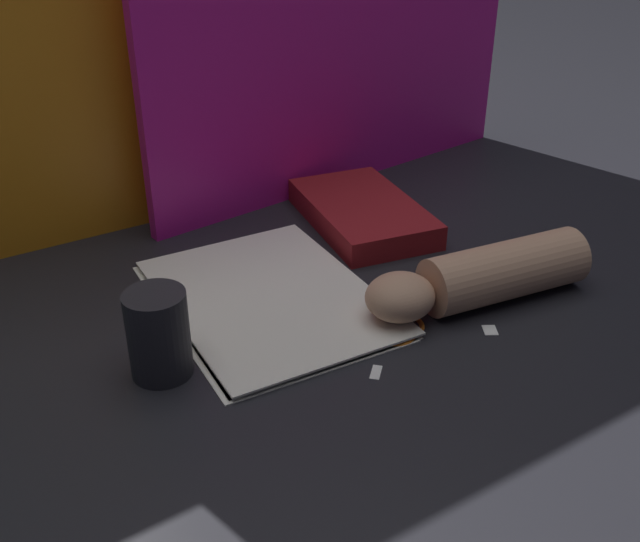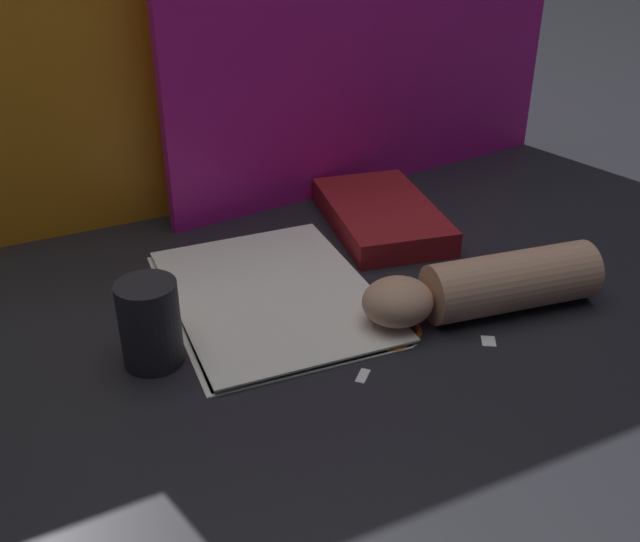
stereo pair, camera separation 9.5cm
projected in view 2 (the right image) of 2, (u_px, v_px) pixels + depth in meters
ground_plane at (294, 307)px, 0.99m from camera, size 6.00×6.00×0.00m
backdrop_panel_left at (54, 69)px, 1.08m from camera, size 0.79×0.12×0.50m
backdrop_panel_center at (200, 25)px, 1.13m from camera, size 0.79×0.09×0.59m
backdrop_panel_right at (375, 35)px, 1.23m from camera, size 0.75×0.18×0.52m
paper_stack at (271, 295)px, 1.00m from camera, size 0.28×0.36×0.01m
book_closed at (381, 215)px, 1.19m from camera, size 0.18×0.28×0.04m
scissors at (375, 324)px, 0.94m from camera, size 0.17×0.19×0.01m
hand_forearm at (485, 286)px, 0.96m from camera, size 0.32×0.09×0.08m
paper_scrap_near at (321, 362)px, 0.88m from camera, size 0.02×0.02×0.00m
paper_scrap_mid at (489, 341)px, 0.92m from camera, size 0.02×0.03×0.00m
paper_scrap_far at (385, 342)px, 0.92m from camera, size 0.03×0.03×0.00m
paper_scrap_side at (363, 375)px, 0.86m from camera, size 0.03×0.03×0.00m
mug at (150, 323)px, 0.86m from camera, size 0.07×0.07×0.10m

